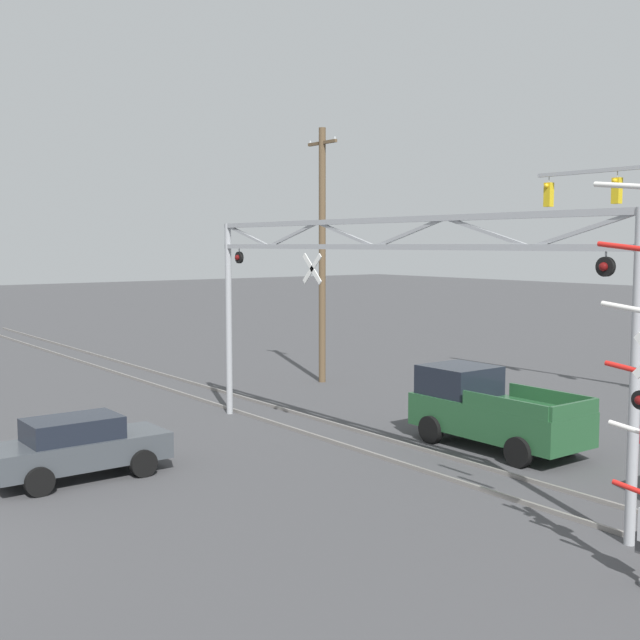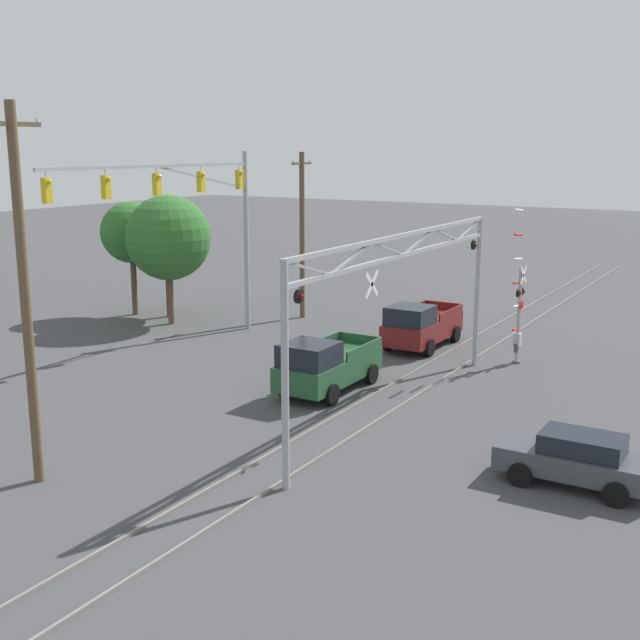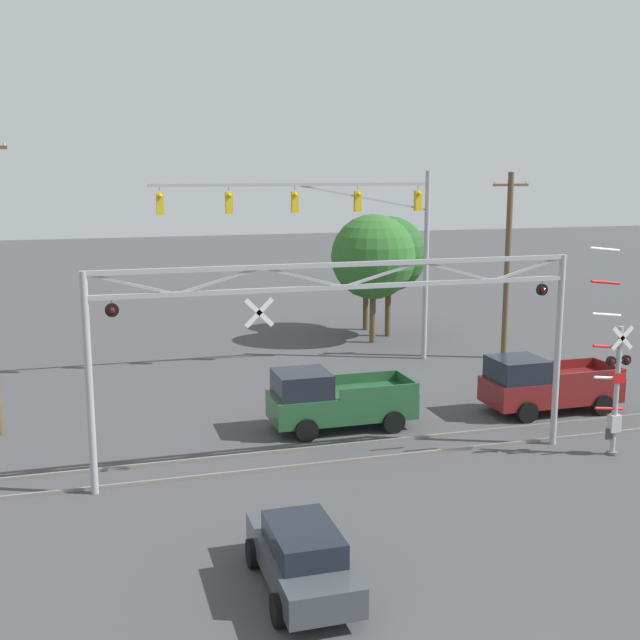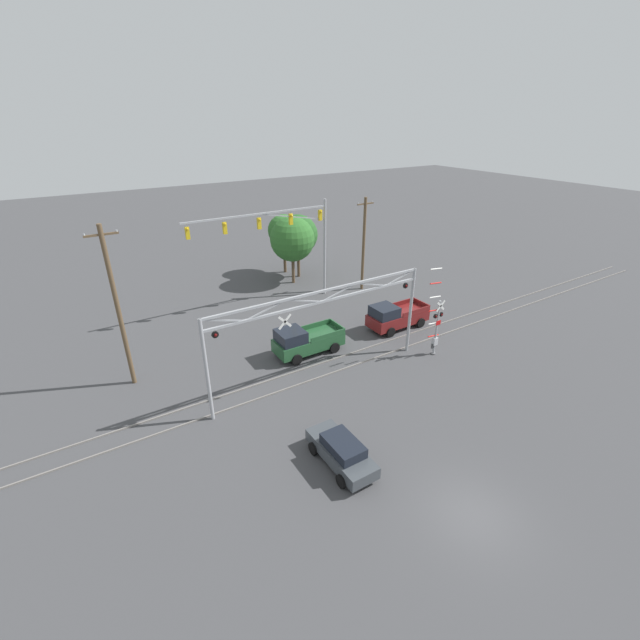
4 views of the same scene
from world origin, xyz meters
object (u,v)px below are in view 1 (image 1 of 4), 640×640
at_px(crossing_gantry, 374,281).
at_px(utility_pole_left, 322,253).
at_px(pickup_truck_lead, 490,410).
at_px(sedan_waiting, 78,447).

bearing_deg(crossing_gantry, utility_pole_left, 149.13).
height_order(crossing_gantry, pickup_truck_lead, crossing_gantry).
relative_size(pickup_truck_lead, sedan_waiting, 1.20).
relative_size(crossing_gantry, sedan_waiting, 3.56).
xyz_separation_m(crossing_gantry, pickup_truck_lead, (0.85, 3.57, -3.68)).
distance_m(crossing_gantry, utility_pole_left, 12.21).
bearing_deg(crossing_gantry, sedan_waiting, -114.73).
distance_m(pickup_truck_lead, utility_pole_left, 12.39).
distance_m(pickup_truck_lead, sedan_waiting, 11.07).
distance_m(sedan_waiting, utility_pole_left, 15.62).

